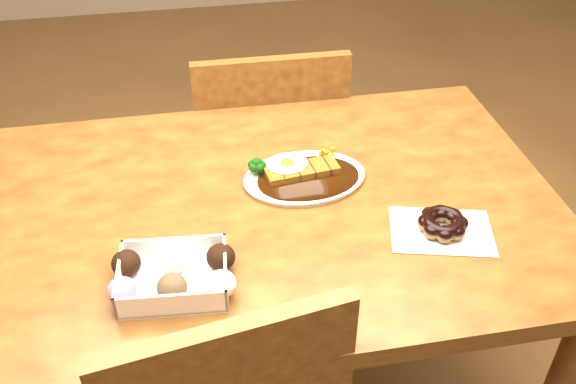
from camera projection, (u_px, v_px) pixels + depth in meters
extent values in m
cube|color=#502710|center=(267.00, 211.00, 1.32)|extent=(1.20, 0.80, 0.04)
cylinder|color=#502710|center=(53.00, 263.00, 1.73)|extent=(0.06, 0.06, 0.71)
cylinder|color=#502710|center=(432.00, 216.00, 1.89)|extent=(0.06, 0.06, 0.71)
cube|color=#502710|center=(265.00, 162.00, 1.98)|extent=(0.43, 0.43, 0.04)
cylinder|color=#502710|center=(307.00, 182.00, 2.27)|extent=(0.04, 0.04, 0.41)
cylinder|color=#502710|center=(211.00, 192.00, 2.23)|extent=(0.04, 0.04, 0.41)
cylinder|color=#502710|center=(327.00, 246.00, 2.01)|extent=(0.04, 0.04, 0.41)
cylinder|color=#502710|center=(219.00, 259.00, 1.96)|extent=(0.04, 0.04, 0.41)
cube|color=#502710|center=(273.00, 128.00, 1.69)|extent=(0.40, 0.04, 0.40)
ellipsoid|color=white|center=(304.00, 178.00, 1.37)|extent=(0.27, 0.20, 0.01)
ellipsoid|color=black|center=(308.00, 178.00, 1.35)|extent=(0.23, 0.17, 0.01)
cube|color=#6B380C|center=(302.00, 171.00, 1.36)|extent=(0.16, 0.07, 0.02)
ellipsoid|color=white|center=(287.00, 164.00, 1.36)|extent=(0.09, 0.08, 0.01)
ellipsoid|color=#FFB214|center=(287.00, 163.00, 1.36)|extent=(0.03, 0.03, 0.02)
cube|color=white|center=(173.00, 275.00, 1.11)|extent=(0.20, 0.16, 0.05)
ellipsoid|color=pink|center=(122.00, 291.00, 1.07)|extent=(0.05, 0.05, 0.05)
ellipsoid|color=black|center=(172.00, 287.00, 1.08)|extent=(0.05, 0.05, 0.05)
ellipsoid|color=beige|center=(221.00, 284.00, 1.09)|extent=(0.05, 0.05, 0.05)
ellipsoid|color=black|center=(126.00, 263.00, 1.12)|extent=(0.05, 0.05, 0.05)
ellipsoid|color=beige|center=(174.00, 260.00, 1.13)|extent=(0.05, 0.05, 0.05)
ellipsoid|color=black|center=(221.00, 257.00, 1.14)|extent=(0.05, 0.05, 0.05)
cube|color=silver|center=(441.00, 231.00, 1.24)|extent=(0.22, 0.18, 0.00)
torus|color=olive|center=(443.00, 224.00, 1.23)|extent=(0.11, 0.11, 0.03)
torus|color=black|center=(443.00, 221.00, 1.22)|extent=(0.10, 0.10, 0.02)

